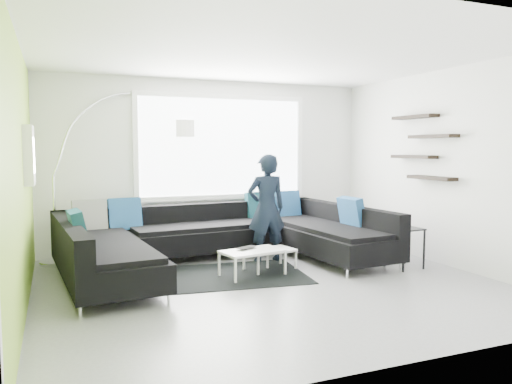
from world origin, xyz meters
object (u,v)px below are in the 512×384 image
coffee_table (262,260)px  laptop (249,248)px  side_table (404,248)px  person (266,208)px  sectional_sofa (225,240)px  arc_lamp (53,176)px

coffee_table → laptop: (-0.19, -0.03, 0.18)m
side_table → laptop: 2.21m
coffee_table → person: person is taller
sectional_sofa → laptop: sectional_sofa is taller
coffee_table → side_table: (1.97, -0.50, 0.11)m
coffee_table → person: 0.94m
arc_lamp → laptop: 3.02m
sectional_sofa → side_table: bearing=-26.0°
sectional_sofa → arc_lamp: bearing=146.8°
arc_lamp → person: bearing=-29.6°
sectional_sofa → person: person is taller
arc_lamp → side_table: bearing=-35.8°
arc_lamp → person: size_ratio=1.61×
arc_lamp → laptop: bearing=-45.4°
coffee_table → arc_lamp: bearing=137.1°
arc_lamp → laptop: (2.38, -1.63, -0.92)m
coffee_table → laptop: 0.27m
side_table → laptop: side_table is taller
sectional_sofa → person: bearing=11.6°
coffee_table → arc_lamp: arc_lamp is taller
sectional_sofa → side_table: 2.51m
person → laptop: size_ratio=4.35×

